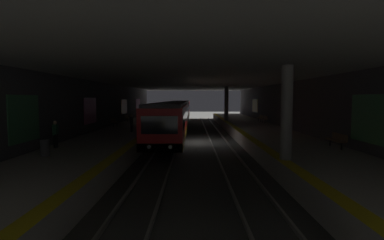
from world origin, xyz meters
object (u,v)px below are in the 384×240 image
at_px(bench_left_mid, 264,119).
at_px(bench_right_mid, 128,117).
at_px(bench_left_far, 260,117).
at_px(person_waiting_near, 55,133).
at_px(pillar_near, 287,113).
at_px(bench_right_near, 114,121).
at_px(pillar_far, 226,104).
at_px(trash_bin, 45,148).
at_px(metro_train, 177,114).
at_px(bench_left_near, 337,139).
at_px(person_walking_mid, 131,123).

height_order(bench_left_mid, bench_right_mid, same).
relative_size(bench_left_far, person_waiting_near, 1.04).
bearing_deg(pillar_near, bench_right_mid, 29.73).
height_order(bench_left_far, bench_right_mid, same).
bearing_deg(bench_left_mid, bench_right_near, 103.69).
xyz_separation_m(pillar_far, person_waiting_near, (-20.98, 12.80, -1.39)).
relative_size(bench_right_near, person_waiting_near, 1.04).
xyz_separation_m(bench_left_mid, bench_left_far, (2.14, 0.00, 0.00)).
xyz_separation_m(person_waiting_near, trash_bin, (-2.48, -0.65, -0.46)).
xyz_separation_m(pillar_near, bench_right_near, (16.36, 12.88, -1.75)).
distance_m(bench_left_mid, bench_right_mid, 17.19).
height_order(metro_train, bench_right_mid, metro_train).
bearing_deg(metro_train, pillar_far, -82.34).
height_order(bench_left_near, bench_right_near, same).
relative_size(pillar_near, metro_train, 0.11).
relative_size(bench_left_near, bench_left_mid, 1.00).
distance_m(metro_train, bench_left_mid, 11.11).
bearing_deg(bench_left_mid, bench_left_near, 180.00).
height_order(bench_right_mid, trash_bin, bench_right_mid).
bearing_deg(bench_right_near, trash_bin, -177.30).
xyz_separation_m(bench_left_mid, person_walking_mid, (-9.19, 14.15, 0.31)).
bearing_deg(pillar_near, person_walking_mid, 41.37).
xyz_separation_m(metro_train, bench_left_far, (-0.69, -10.73, -0.45)).
height_order(bench_left_near, bench_right_mid, same).
relative_size(bench_left_near, bench_right_near, 1.00).
relative_size(bench_left_near, person_walking_mid, 1.10).
bearing_deg(bench_right_mid, person_walking_mid, -165.46).
bearing_deg(metro_train, bench_left_near, -151.87).
bearing_deg(pillar_far, pillar_near, 180.00).
xyz_separation_m(pillar_near, metro_train, (23.34, 6.55, -1.30)).
relative_size(metro_train, person_waiting_near, 24.48).
distance_m(metro_train, person_waiting_near, 21.05).
height_order(pillar_far, trash_bin, pillar_far).
xyz_separation_m(pillar_near, bench_right_mid, (22.56, 12.88, -1.75)).
xyz_separation_m(bench_left_near, bench_left_far, (19.39, 0.00, 0.00)).
bearing_deg(metro_train, trash_bin, 166.07).
bearing_deg(bench_right_mid, bench_right_near, 180.00).
bearing_deg(bench_right_near, bench_left_far, -69.75).
bearing_deg(pillar_near, bench_right_near, 38.23).
relative_size(pillar_near, bench_right_mid, 2.68).
bearing_deg(metro_train, bench_left_mid, -104.74).
height_order(pillar_near, bench_left_mid, pillar_near).
distance_m(pillar_far, bench_right_near, 15.20).
height_order(metro_train, person_walking_mid, metro_train).
bearing_deg(bench_left_near, bench_left_mid, 0.00).
height_order(pillar_far, bench_left_near, pillar_far).
bearing_deg(person_waiting_near, person_walking_mid, -19.32).
bearing_deg(person_walking_mid, trash_bin, 168.33).
bearing_deg(pillar_near, bench_left_far, -10.47).
bearing_deg(bench_left_near, bench_right_mid, 41.49).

